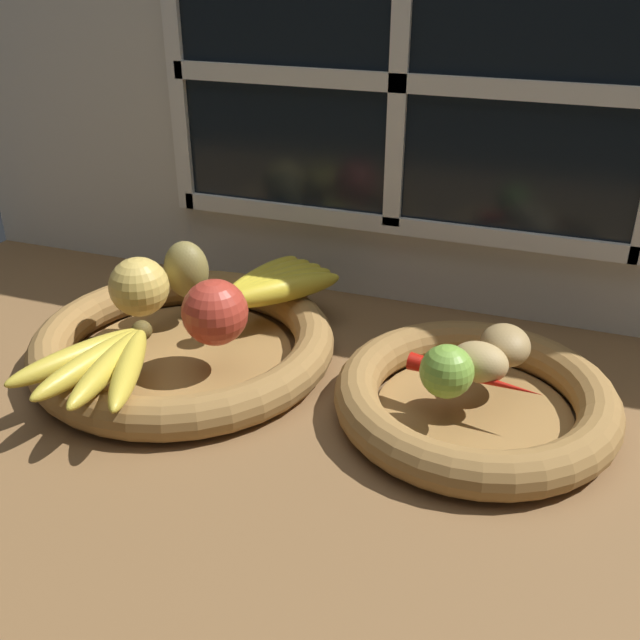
{
  "coord_description": "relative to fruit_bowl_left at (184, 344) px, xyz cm",
  "views": [
    {
      "loc": [
        23.04,
        -65.31,
        46.9
      ],
      "look_at": [
        -1.64,
        2.82,
        8.89
      ],
      "focal_mm": 40.65,
      "sensor_mm": 36.0,
      "label": 1
    }
  ],
  "objects": [
    {
      "name": "banana_bunch_back",
      "position": [
        7.01,
        11.39,
        4.29
      ],
      "size": [
        14.3,
        18.59,
        3.32
      ],
      "color": "yellow",
      "rests_on": "fruit_bowl_left"
    },
    {
      "name": "fruit_bowl_right",
      "position": [
        36.2,
        0.0,
        0.01
      ],
      "size": [
        31.06,
        31.06,
        4.89
      ],
      "color": "olive",
      "rests_on": "ground_plane"
    },
    {
      "name": "potato_large",
      "position": [
        36.2,
        -0.0,
        4.79
      ],
      "size": [
        6.98,
        5.86,
        4.32
      ],
      "primitive_type": "ellipsoid",
      "rotation": [
        0.0,
        0.0,
        2.98
      ],
      "color": "tan",
      "rests_on": "fruit_bowl_right"
    },
    {
      "name": "potato_back",
      "position": [
        38.33,
        4.68,
        4.79
      ],
      "size": [
        7.23,
        7.85,
        4.33
      ],
      "primitive_type": "ellipsoid",
      "rotation": [
        0.0,
        0.0,
        1.88
      ],
      "color": "#A38451",
      "rests_on": "fruit_bowl_right"
    },
    {
      "name": "banana_bunch_front",
      "position": [
        -2.55,
        -12.65,
        3.99
      ],
      "size": [
        15.75,
        17.97,
        2.72
      ],
      "color": "gold",
      "rests_on": "fruit_bowl_left"
    },
    {
      "name": "pear_brown",
      "position": [
        -3.34,
        7.72,
        6.48
      ],
      "size": [
        6.65,
        6.08,
        7.7
      ],
      "primitive_type": "ellipsoid",
      "rotation": [
        0.0,
        0.0,
        6.17
      ],
      "color": "olive",
      "rests_on": "fruit_bowl_left"
    },
    {
      "name": "fruit_bowl_left",
      "position": [
        0.0,
        0.0,
        0.0
      ],
      "size": [
        37.61,
        37.61,
        4.89
      ],
      "color": "olive",
      "rests_on": "ground_plane"
    },
    {
      "name": "back_wall",
      "position": [
        19.74,
        26.96,
        25.62
      ],
      "size": [
        140.0,
        4.6,
        55.0
      ],
      "color": "silver",
      "rests_on": "ground_plane"
    },
    {
      "name": "lime_near",
      "position": [
        33.46,
        -4.12,
        5.45
      ],
      "size": [
        5.64,
        5.64,
        5.64
      ],
      "primitive_type": "sphere",
      "color": "#7AAD3D",
      "rests_on": "fruit_bowl_right"
    },
    {
      "name": "apple_red_right",
      "position": [
        5.94,
        -2.17,
        6.53
      ],
      "size": [
        7.79,
        7.79,
        7.79
      ],
      "primitive_type": "sphere",
      "color": "#B73828",
      "rests_on": "fruit_bowl_left"
    },
    {
      "name": "ground_plane",
      "position": [
        19.74,
        -2.82,
        -3.76
      ],
      "size": [
        140.0,
        90.0,
        3.0
      ],
      "primitive_type": "cube",
      "color": "brown"
    },
    {
      "name": "chili_pepper",
      "position": [
        35.96,
        -1.39,
        3.64
      ],
      "size": [
        14.72,
        4.06,
        2.03
      ],
      "primitive_type": "cone",
      "rotation": [
        0.0,
        1.57,
        -0.14
      ],
      "color": "red",
      "rests_on": "fruit_bowl_right"
    },
    {
      "name": "apple_golden_left",
      "position": [
        -6.35,
        1.15,
        6.38
      ],
      "size": [
        7.51,
        7.51,
        7.51
      ],
      "primitive_type": "sphere",
      "color": "#DBB756",
      "rests_on": "fruit_bowl_left"
    }
  ]
}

